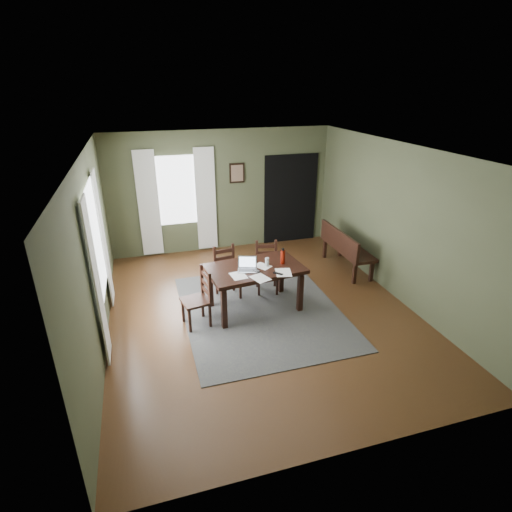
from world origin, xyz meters
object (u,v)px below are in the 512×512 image
object	(u,v)px
dining_table	(255,272)
water_bottle	(283,257)
chair_back_left	(227,273)
chair_back_right	(267,268)
bench	(345,246)
chair_end	(199,299)
laptop	(247,266)

from	to	relation	value
dining_table	water_bottle	world-z (taller)	water_bottle
dining_table	chair_back_left	xyz separation A→B (m)	(-0.35, 0.58, -0.24)
dining_table	chair_back_left	world-z (taller)	chair_back_left
chair_back_left	chair_back_right	bearing A→B (deg)	-7.62
chair_back_left	chair_back_right	world-z (taller)	chair_back_right
bench	chair_end	bearing A→B (deg)	110.68
chair_end	water_bottle	xyz separation A→B (m)	(1.48, 0.21, 0.45)
dining_table	chair_end	world-z (taller)	chair_end
bench	laptop	size ratio (longest dim) A/B	4.16
chair_back_right	water_bottle	world-z (taller)	water_bottle
bench	dining_table	bearing A→B (deg)	114.34
chair_back_left	chair_end	bearing A→B (deg)	-136.73
chair_back_left	laptop	bearing A→B (deg)	-79.99
chair_end	laptop	xyz separation A→B (m)	(0.84, 0.15, 0.38)
laptop	water_bottle	size ratio (longest dim) A/B	1.34
chair_back_left	water_bottle	xyz separation A→B (m)	(0.84, -0.58, 0.46)
dining_table	bench	xyz separation A→B (m)	(2.22, 1.01, -0.18)
chair_back_right	chair_back_left	bearing A→B (deg)	-168.06
chair_back_right	water_bottle	distance (m)	0.74
bench	laptop	world-z (taller)	laptop
chair_back_right	laptop	size ratio (longest dim) A/B	2.56
chair_end	chair_back_left	distance (m)	1.02
bench	laptop	bearing A→B (deg)	114.21
dining_table	bench	bearing A→B (deg)	17.83
chair_back_right	laptop	xyz separation A→B (m)	(-0.55, -0.64, 0.39)
bench	laptop	distance (m)	2.62
chair_end	bench	distance (m)	3.43
laptop	dining_table	bearing A→B (deg)	39.90
chair_end	laptop	distance (m)	0.94
bench	laptop	xyz separation A→B (m)	(-2.37, -1.06, 0.33)
chair_end	water_bottle	distance (m)	1.56
dining_table	water_bottle	bearing A→B (deg)	-6.17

